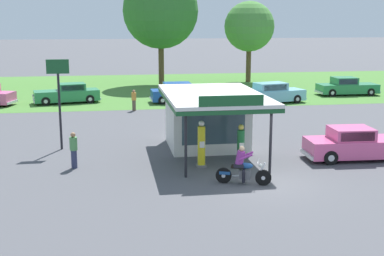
% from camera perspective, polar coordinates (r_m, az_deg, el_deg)
% --- Properties ---
extents(ground_plane, '(300.00, 300.00, 0.00)m').
position_cam_1_polar(ground_plane, '(21.54, 7.64, -5.90)').
color(ground_plane, '#4C4C51').
extents(grass_verge_strip, '(120.00, 24.00, 0.01)m').
position_cam_1_polar(grass_verge_strip, '(50.42, -2.05, 4.43)').
color(grass_verge_strip, '#477A33').
rests_on(grass_verge_strip, ground).
extents(service_station_kiosk, '(4.53, 7.57, 3.47)m').
position_cam_1_polar(service_station_kiosk, '(26.41, 1.76, 1.43)').
color(service_station_kiosk, silver).
rests_on(service_station_kiosk, ground).
extents(gas_pump_nearside, '(0.44, 0.44, 2.11)m').
position_cam_1_polar(gas_pump_nearside, '(23.33, 1.03, -1.93)').
color(gas_pump_nearside, slate).
rests_on(gas_pump_nearside, ground).
extents(gas_pump_offside, '(0.44, 0.44, 1.88)m').
position_cam_1_polar(gas_pump_offside, '(23.73, 5.32, -2.02)').
color(gas_pump_offside, slate).
rests_on(gas_pump_offside, ground).
extents(motorcycle_with_rider, '(2.13, 0.96, 1.58)m').
position_cam_1_polar(motorcycle_with_rider, '(21.06, 5.51, -4.39)').
color(motorcycle_with_rider, black).
rests_on(motorcycle_with_rider, ground).
extents(featured_classic_sedan, '(5.22, 2.05, 1.53)m').
position_cam_1_polar(featured_classic_sedan, '(25.87, 17.52, -1.75)').
color(featured_classic_sedan, '#E55993').
rests_on(featured_classic_sedan, ground).
extents(parked_car_back_row_centre_right, '(5.32, 2.07, 1.54)m').
position_cam_1_polar(parked_car_back_row_centre_right, '(47.34, 16.45, 4.30)').
color(parked_car_back_row_centre_right, '#2D844C').
rests_on(parked_car_back_row_centre_right, ground).
extents(parked_car_second_row_spare, '(5.54, 2.89, 1.60)m').
position_cam_1_polar(parked_car_second_row_spare, '(41.47, 8.67, 3.70)').
color(parked_car_second_row_spare, '#7AC6D1').
rests_on(parked_car_second_row_spare, ground).
extents(parked_car_back_row_right, '(4.95, 2.03, 1.56)m').
position_cam_1_polar(parked_car_back_row_right, '(41.39, -1.26, 3.80)').
color(parked_car_back_row_right, '#19479E').
rests_on(parked_car_back_row_right, ground).
extents(parked_car_back_row_far_right, '(5.32, 2.65, 1.52)m').
position_cam_1_polar(parked_car_back_row_far_right, '(42.23, -13.36, 3.61)').
color(parked_car_back_row_far_right, '#2D844C').
rests_on(parked_car_back_row_far_right, ground).
extents(bystander_admiring_sedan, '(0.34, 0.34, 1.52)m').
position_cam_1_polar(bystander_admiring_sedan, '(37.78, -6.32, 3.06)').
color(bystander_admiring_sedan, brown).
rests_on(bystander_admiring_sedan, ground).
extents(bystander_chatting_near_pumps, '(0.37, 0.37, 1.71)m').
position_cam_1_polar(bystander_chatting_near_pumps, '(38.82, 2.87, 3.54)').
color(bystander_chatting_near_pumps, brown).
rests_on(bystander_chatting_near_pumps, ground).
extents(bystander_standing_back_lot, '(0.34, 0.34, 1.62)m').
position_cam_1_polar(bystander_standing_back_lot, '(23.73, -12.72, -2.28)').
color(bystander_standing_back_lot, '#2D3351').
rests_on(bystander_standing_back_lot, ground).
extents(tree_oak_left, '(7.30, 7.30, 10.85)m').
position_cam_1_polar(tree_oak_left, '(51.85, -3.62, 12.39)').
color(tree_oak_left, brown).
rests_on(tree_oak_left, ground).
extents(tree_oak_far_left, '(5.11, 5.11, 8.23)m').
position_cam_1_polar(tree_oak_far_left, '(54.94, 6.24, 10.88)').
color(tree_oak_far_left, brown).
rests_on(tree_oak_far_left, ground).
extents(roadside_pole_sign, '(1.10, 0.12, 4.54)m').
position_cam_1_polar(roadside_pole_sign, '(26.91, -14.27, 4.21)').
color(roadside_pole_sign, black).
rests_on(roadside_pole_sign, ground).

